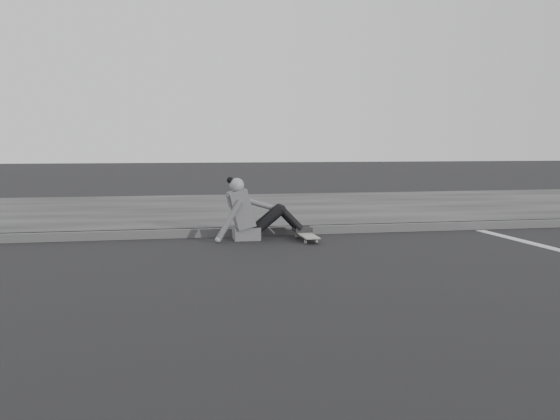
% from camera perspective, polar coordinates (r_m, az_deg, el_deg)
% --- Properties ---
extents(ground, '(80.00, 80.00, 0.00)m').
position_cam_1_polar(ground, '(6.87, 9.25, -5.13)').
color(ground, black).
rests_on(ground, ground).
extents(curb, '(24.00, 0.16, 0.12)m').
position_cam_1_polar(curb, '(9.29, 3.70, -1.79)').
color(curb, '#464646').
rests_on(curb, ground).
extents(sidewalk, '(24.00, 6.00, 0.12)m').
position_cam_1_polar(sidewalk, '(12.21, 0.06, 0.09)').
color(sidewalk, '#333333').
rests_on(sidewalk, ground).
extents(skateboard, '(0.20, 0.78, 0.09)m').
position_cam_1_polar(skateboard, '(8.61, 2.43, -2.33)').
color(skateboard, gray).
rests_on(skateboard, ground).
extents(seated_woman, '(1.38, 0.46, 0.88)m').
position_cam_1_polar(seated_woman, '(8.67, -2.67, -0.34)').
color(seated_woman, '#565558').
rests_on(seated_woman, ground).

